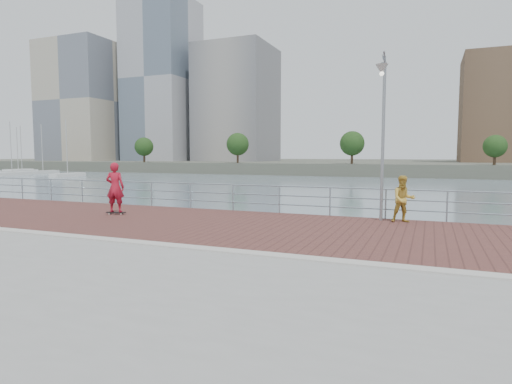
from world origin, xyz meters
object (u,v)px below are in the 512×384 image
at_px(street_lamp, 383,107).
at_px(bystander, 403,199).
at_px(skateboarder, 115,187).
at_px(guardrail, 304,197).

relative_size(street_lamp, bystander, 3.45).
xyz_separation_m(skateboarder, bystander, (10.55, 2.16, -0.25)).
bearing_deg(bystander, skateboarder, 174.22).
height_order(street_lamp, skateboarder, street_lamp).
relative_size(skateboarder, bystander, 1.21).
height_order(guardrail, bystander, bystander).
bearing_deg(bystander, street_lamp, 179.45).
distance_m(street_lamp, bystander, 3.23).
xyz_separation_m(guardrail, bystander, (3.72, -0.68, 0.14)).
bearing_deg(street_lamp, skateboarder, -168.83).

